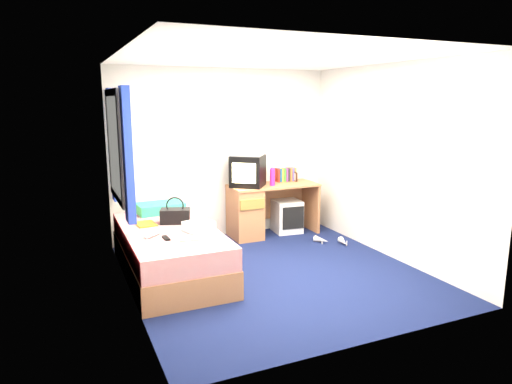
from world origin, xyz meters
name	(u,v)px	position (x,y,z in m)	size (l,w,h in m)	color
ground	(274,273)	(0.00, 0.00, 0.00)	(3.40, 3.40, 0.00)	#0C1438
room_shell	(275,147)	(0.00, 0.00, 1.45)	(3.40, 3.40, 3.40)	white
bed	(170,251)	(-1.10, 0.46, 0.27)	(1.01, 2.00, 0.54)	#B1744A
pillow	(160,208)	(-1.03, 1.24, 0.60)	(0.57, 0.36, 0.13)	#1A77AD
desk	(256,209)	(0.40, 1.44, 0.41)	(1.30, 0.55, 0.75)	#B1744A
storage_cube	(287,216)	(0.92, 1.45, 0.24)	(0.39, 0.39, 0.48)	white
crt_tv	(248,171)	(0.28, 1.44, 0.97)	(0.60, 0.60, 0.44)	black
vcr	(248,153)	(0.28, 1.44, 1.23)	(0.41, 0.29, 0.08)	silver
book_row	(285,175)	(0.96, 1.60, 0.85)	(0.31, 0.13, 0.20)	maroon
picture_frame	(295,177)	(1.09, 1.53, 0.82)	(0.02, 0.12, 0.14)	#321E10
pink_water_bottle	(272,178)	(0.62, 1.35, 0.87)	(0.07, 0.07, 0.23)	#E9208C
aerosol_can	(263,179)	(0.53, 1.45, 0.84)	(0.05, 0.05, 0.18)	white
handbag	(175,215)	(-0.97, 0.66, 0.63)	(0.38, 0.29, 0.31)	black
towel	(199,226)	(-0.81, 0.25, 0.59)	(0.30, 0.25, 0.10)	white
magazine	(146,224)	(-1.31, 0.73, 0.55)	(0.21, 0.28, 0.01)	yellow
water_bottle	(153,233)	(-1.33, 0.22, 0.58)	(0.07, 0.07, 0.20)	silver
colour_swatch_fan	(190,240)	(-1.00, -0.07, 0.55)	(0.22, 0.06, 0.01)	orange
remote_control	(166,238)	(-1.22, 0.08, 0.55)	(0.05, 0.16, 0.02)	black
window_assembly	(118,148)	(-1.55, 0.90, 1.42)	(0.11, 1.42, 1.40)	silver
white_heels	(332,241)	(1.22, 0.66, 0.04)	(0.39, 0.43, 0.09)	silver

